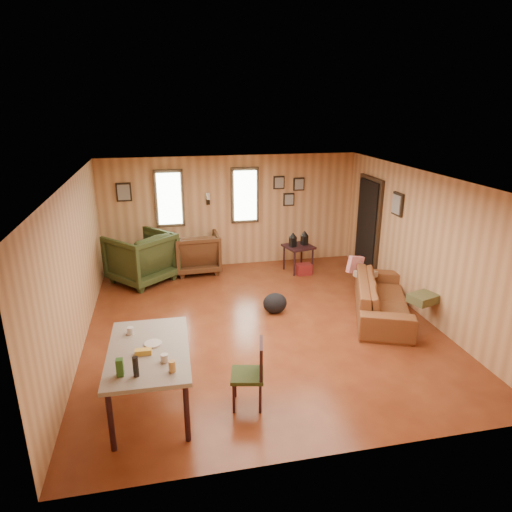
# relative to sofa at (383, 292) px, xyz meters

# --- Properties ---
(room) EXTENTS (5.54, 6.04, 2.44)m
(room) POSITION_rel_sofa_xyz_m (-1.93, 0.34, 0.79)
(room) COLOR brown
(room) RESTS_ON ground
(sofa) EXTENTS (1.37, 2.21, 0.83)m
(sofa) POSITION_rel_sofa_xyz_m (0.00, 0.00, 0.00)
(sofa) COLOR brown
(sofa) RESTS_ON ground
(recliner_brown) EXTENTS (0.96, 0.90, 0.95)m
(recliner_brown) POSITION_rel_sofa_xyz_m (-2.90, 2.77, 0.06)
(recliner_brown) COLOR #482A15
(recliner_brown) RESTS_ON ground
(recliner_green) EXTENTS (1.48, 1.47, 1.11)m
(recliner_green) POSITION_rel_sofa_xyz_m (-4.03, 2.40, 0.14)
(recliner_green) COLOR #2D3819
(recliner_green) RESTS_ON ground
(end_table) EXTENTS (0.61, 0.57, 0.72)m
(end_table) POSITION_rel_sofa_xyz_m (-3.35, 2.95, -0.01)
(end_table) COLOR black
(end_table) RESTS_ON ground
(side_table) EXTENTS (0.67, 0.67, 0.88)m
(side_table) POSITION_rel_sofa_xyz_m (-0.78, 2.32, 0.18)
(side_table) COLOR black
(side_table) RESTS_ON ground
(cooler) EXTENTS (0.32, 0.23, 0.22)m
(cooler) POSITION_rel_sofa_xyz_m (-0.72, 2.11, -0.30)
(cooler) COLOR maroon
(cooler) RESTS_ON ground
(backpack) EXTENTS (0.48, 0.40, 0.36)m
(backpack) POSITION_rel_sofa_xyz_m (-1.77, 0.44, -0.24)
(backpack) COLOR black
(backpack) RESTS_ON ground
(sofa_pillows) EXTENTS (0.96, 1.81, 0.37)m
(sofa_pillows) POSITION_rel_sofa_xyz_m (0.19, 0.16, 0.09)
(sofa_pillows) COLOR #4B4C2A
(sofa_pillows) RESTS_ON sofa
(dining_table) EXTENTS (0.94, 1.54, 1.00)m
(dining_table) POSITION_rel_sofa_xyz_m (-3.82, -1.75, 0.29)
(dining_table) COLOR gray
(dining_table) RESTS_ON ground
(dining_chair) EXTENTS (0.45, 0.45, 0.84)m
(dining_chair) POSITION_rel_sofa_xyz_m (-2.64, -1.95, 0.05)
(dining_chair) COLOR #2D3819
(dining_chair) RESTS_ON ground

